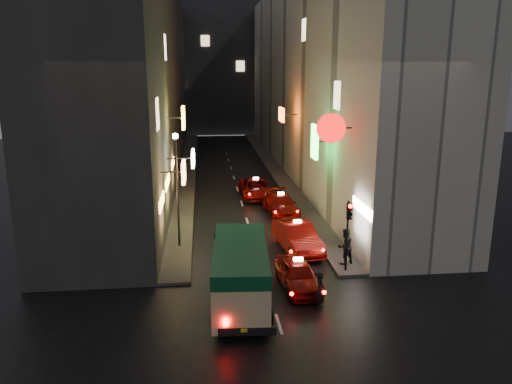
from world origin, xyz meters
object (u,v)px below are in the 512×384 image
object	(u,v)px
minibus	(240,269)
lamp_post	(177,183)
pedestrian_crossing	(320,288)
taxi_near	(298,272)
traffic_light	(349,221)

from	to	relation	value
minibus	lamp_post	distance (m)	8.10
minibus	pedestrian_crossing	xyz separation A→B (m)	(3.26, -0.57, -0.78)
taxi_near	traffic_light	distance (m)	3.54
taxi_near	pedestrian_crossing	world-z (taller)	pedestrian_crossing
lamp_post	pedestrian_crossing	bearing A→B (deg)	-52.29
taxi_near	traffic_light	size ratio (longest dim) A/B	1.41
traffic_light	lamp_post	distance (m)	9.42
pedestrian_crossing	lamp_post	bearing A→B (deg)	58.13
traffic_light	lamp_post	xyz separation A→B (m)	(-8.20, 4.53, 1.04)
minibus	taxi_near	bearing A→B (deg)	28.18
taxi_near	minibus	bearing A→B (deg)	-151.82
pedestrian_crossing	traffic_light	bearing A→B (deg)	-11.66
taxi_near	lamp_post	distance (m)	8.59
taxi_near	lamp_post	bearing A→B (deg)	133.43
pedestrian_crossing	lamp_post	size ratio (longest dim) A/B	0.29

